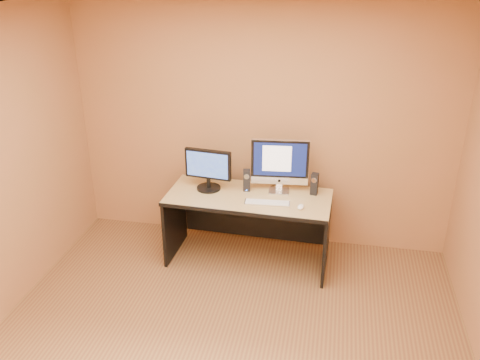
# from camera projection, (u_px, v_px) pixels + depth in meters

# --- Properties ---
(walls) EXTENTS (4.00, 4.00, 2.60)m
(walls) POSITION_uv_depth(u_px,v_px,m) (217.00, 217.00, 3.50)
(walls) COLOR #9F6540
(walls) RESTS_ON ground
(ceiling) EXTENTS (4.00, 4.00, 0.00)m
(ceiling) POSITION_uv_depth(u_px,v_px,m) (213.00, 22.00, 2.96)
(ceiling) COLOR white
(ceiling) RESTS_ON walls
(desk) EXTENTS (1.65, 0.76, 0.75)m
(desk) POSITION_uv_depth(u_px,v_px,m) (248.00, 229.00, 5.20)
(desk) COLOR tan
(desk) RESTS_ON ground
(imac) EXTENTS (0.60, 0.27, 0.56)m
(imac) POSITION_uv_depth(u_px,v_px,m) (280.00, 166.00, 5.02)
(imac) COLOR silver
(imac) RESTS_ON desk
(second_monitor) EXTENTS (0.51, 0.30, 0.43)m
(second_monitor) POSITION_uv_depth(u_px,v_px,m) (208.00, 170.00, 5.10)
(second_monitor) COLOR black
(second_monitor) RESTS_ON desk
(speaker_left) EXTENTS (0.08, 0.08, 0.22)m
(speaker_left) POSITION_uv_depth(u_px,v_px,m) (247.00, 180.00, 5.11)
(speaker_left) COLOR black
(speaker_left) RESTS_ON desk
(speaker_right) EXTENTS (0.08, 0.08, 0.22)m
(speaker_right) POSITION_uv_depth(u_px,v_px,m) (314.00, 184.00, 5.03)
(speaker_right) COLOR black
(speaker_right) RESTS_ON desk
(keyboard) EXTENTS (0.44, 0.15, 0.02)m
(keyboard) POSITION_uv_depth(u_px,v_px,m) (267.00, 203.00, 4.89)
(keyboard) COLOR silver
(keyboard) RESTS_ON desk
(mouse) EXTENTS (0.07, 0.11, 0.04)m
(mouse) POSITION_uv_depth(u_px,v_px,m) (301.00, 207.00, 4.79)
(mouse) COLOR white
(mouse) RESTS_ON desk
(cable_a) EXTENTS (0.06, 0.22, 0.01)m
(cable_a) POSITION_uv_depth(u_px,v_px,m) (280.00, 185.00, 5.26)
(cable_a) COLOR black
(cable_a) RESTS_ON desk
(cable_b) EXTENTS (0.10, 0.16, 0.01)m
(cable_b) POSITION_uv_depth(u_px,v_px,m) (275.00, 184.00, 5.28)
(cable_b) COLOR black
(cable_b) RESTS_ON desk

